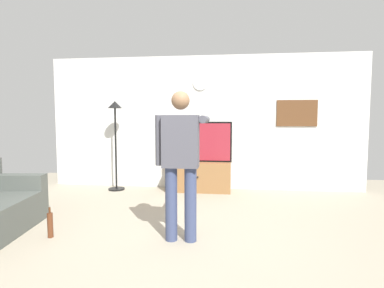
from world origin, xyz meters
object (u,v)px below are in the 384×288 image
(television, at_px, (199,142))
(beverage_bottle, at_px, (50,225))
(tv_stand, at_px, (199,177))
(framed_picture, at_px, (297,113))
(floor_lamp, at_px, (115,127))
(person_standing_nearer_lamp, at_px, (181,157))
(wall_clock, at_px, (200,83))

(television, relative_size, beverage_bottle, 3.46)
(tv_stand, relative_size, framed_picture, 1.61)
(tv_stand, distance_m, framed_picture, 2.29)
(tv_stand, xyz_separation_m, television, (0.00, 0.05, 0.69))
(tv_stand, xyz_separation_m, framed_picture, (1.90, 0.30, 1.25))
(framed_picture, distance_m, floor_lamp, 3.59)
(television, relative_size, person_standing_nearer_lamp, 0.74)
(tv_stand, bearing_deg, floor_lamp, -177.38)
(floor_lamp, bearing_deg, framed_picture, 5.94)
(tv_stand, bearing_deg, framed_picture, 8.82)
(floor_lamp, xyz_separation_m, beverage_bottle, (0.12, -2.50, -1.12))
(wall_clock, height_order, floor_lamp, wall_clock)
(tv_stand, height_order, person_standing_nearer_lamp, person_standing_nearer_lamp)
(framed_picture, bearing_deg, television, -172.55)
(tv_stand, bearing_deg, television, 90.00)
(television, distance_m, person_standing_nearer_lamp, 2.51)
(tv_stand, xyz_separation_m, wall_clock, (0.00, 0.29, 1.86))
(framed_picture, relative_size, floor_lamp, 0.43)
(wall_clock, xyz_separation_m, framed_picture, (1.90, 0.00, -0.61))
(person_standing_nearer_lamp, bearing_deg, floor_lamp, 125.40)
(wall_clock, bearing_deg, beverage_bottle, -118.31)
(framed_picture, distance_m, beverage_bottle, 4.69)
(beverage_bottle, bearing_deg, framed_picture, 39.78)
(wall_clock, bearing_deg, television, -90.00)
(wall_clock, relative_size, floor_lamp, 0.16)
(beverage_bottle, bearing_deg, tv_stand, 59.06)
(television, xyz_separation_m, framed_picture, (1.90, 0.25, 0.56))
(tv_stand, relative_size, person_standing_nearer_lamp, 0.72)
(television, bearing_deg, framed_picture, 7.45)
(wall_clock, bearing_deg, person_standing_nearer_lamp, -89.29)
(wall_clock, distance_m, framed_picture, 2.00)
(floor_lamp, xyz_separation_m, person_standing_nearer_lamp, (1.70, -2.39, -0.29))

